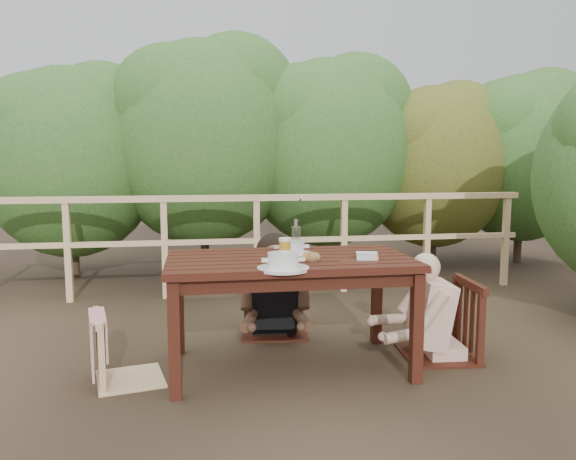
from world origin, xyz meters
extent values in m
plane|color=#433222|center=(0.00, 0.00, 0.00)|extent=(60.00, 60.00, 0.00)
cube|color=#33130C|center=(0.00, 0.00, 0.36)|extent=(1.55, 0.87, 0.72)
cube|color=#E1B581|center=(-1.00, -0.06, 0.41)|extent=(0.48, 0.48, 0.82)
cube|color=#33130C|center=(0.00, 0.73, 0.51)|extent=(0.56, 0.56, 1.02)
cube|color=#33130C|center=(1.05, 0.04, 0.50)|extent=(0.53, 0.53, 1.00)
cube|color=#E1B581|center=(0.00, 2.00, 0.51)|extent=(5.60, 0.10, 1.01)
cylinder|color=silver|center=(-0.09, -0.34, 0.77)|extent=(0.30, 0.30, 0.10)
cylinder|color=white|center=(0.04, 0.16, 0.76)|extent=(0.28, 0.28, 0.09)
ellipsoid|color=#A8622B|center=(0.11, -0.15, 0.75)|extent=(0.12, 0.09, 0.07)
cylinder|color=orange|center=(-0.04, -0.04, 0.79)|extent=(0.08, 0.08, 0.15)
cylinder|color=silver|center=(0.06, 0.11, 0.84)|extent=(0.06, 0.06, 0.25)
cylinder|color=silver|center=(0.11, -0.22, 0.76)|extent=(0.07, 0.07, 0.08)
cube|color=white|center=(0.47, -0.14, 0.74)|extent=(0.15, 0.13, 0.06)
camera|label=1|loc=(-0.57, -3.42, 1.34)|focal=34.34mm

